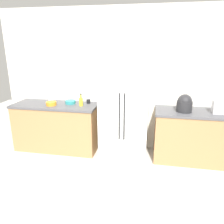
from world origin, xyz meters
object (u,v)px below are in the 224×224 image
Objects in this scene: rice_cooker at (185,104)px; bowl_b at (70,102)px; refrigerator at (125,110)px; bottle_a at (81,101)px; bowl_a at (51,104)px; toaster at (219,107)px; cup_c at (51,100)px; cup_a at (88,101)px; cup_b at (189,106)px.

rice_cooker is 1.52× the size of bowl_b.
refrigerator reaches higher than bowl_b.
refrigerator is at bearing -1.63° from bottle_a.
rice_cooker is at bearing 1.08° from bowl_a.
toaster is 3.04m from cup_c.
rice_cooker is (-0.55, 0.00, 0.03)m from toaster.
bowl_a is at bearing -173.70° from bottle_a.
cup_c is (-0.73, -0.10, 0.01)m from cup_a.
bottle_a is (-0.82, 0.02, 0.12)m from refrigerator.
rice_cooker is at bearing -117.05° from cup_b.
bowl_a is at bearing -150.59° from bowl_b.
cup_b is 2.60m from cup_c.
cup_a is at bearing 23.55° from bowl_a.
cup_a is at bearing 172.41° from rice_cooker.
bottle_a is 2.34× the size of cup_c.
toaster is 2.16× the size of cup_c.
toaster is 0.92× the size of bottle_a.
cup_b is at bearing 152.78° from toaster.
cup_a reaches higher than bowl_a.
bottle_a is at bearing 179.47° from rice_cooker.
cup_c is at bearing 169.81° from bottle_a.
cup_a is 0.77× the size of cup_c.
cup_b reaches higher than bowl_a.
rice_cooker is at bearing -7.59° from cup_a.
cup_a is 1.87m from cup_b.
toaster is at bearing -2.86° from bowl_b.
bowl_a is (-0.56, -0.06, -0.05)m from bottle_a.
bottle_a is 1.96m from cup_b.
refrigerator reaches higher than cup_c.
refrigerator is at bearing 1.61° from bowl_a.
rice_cooker reaches higher than cup_a.
bottle_a is at bearing 179.57° from toaster.
cup_a is (-0.74, 0.24, 0.07)m from refrigerator.
cup_c reaches higher than cup_a.
toaster is at bearing -0.43° from bottle_a.
bowl_b is (0.41, -0.00, -0.02)m from cup_c.
refrigerator is 1.15m from cup_b.
cup_a is at bearing 70.56° from bottle_a.
cup_c is 0.51× the size of bowl_a.
cup_b is 0.40× the size of bowl_a.
bowl_b is at bearing 176.42° from rice_cooker.
toaster is at bearing -2.56° from cup_c.
cup_a is at bearing 7.63° from cup_c.
refrigerator is 23.12× the size of cup_a.
bottle_a is at bearing -109.44° from cup_a.
refrigerator reaches higher than toaster.
refrigerator is 1.08m from bowl_b.
toaster is 1.08× the size of bowl_b.
cup_a is at bearing 174.18° from toaster.
bowl_b is (-0.25, 0.11, -0.06)m from bottle_a.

